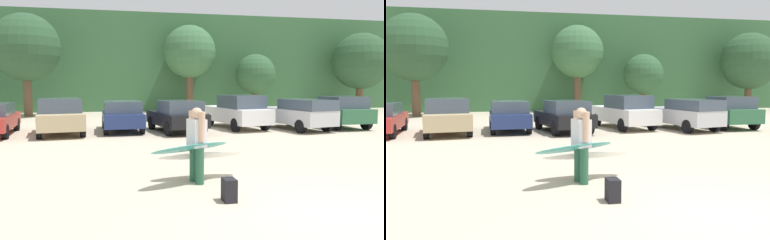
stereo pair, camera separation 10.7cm
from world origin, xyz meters
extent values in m
plane|color=beige|center=(0.00, 0.00, 0.00)|extent=(120.00, 120.00, 0.00)
cube|color=#38663D|center=(0.00, 32.01, 4.10)|extent=(108.00, 12.00, 8.20)
cylinder|color=brown|center=(-9.68, 22.16, 1.41)|extent=(0.57, 0.57, 2.81)
sphere|color=#284C2D|center=(-9.68, 22.16, 4.78)|extent=(4.62, 4.62, 4.62)
cylinder|color=brown|center=(2.23, 24.40, 1.54)|extent=(0.56, 0.56, 3.08)
sphere|color=#38663D|center=(2.23, 24.40, 4.87)|extent=(4.22, 4.22, 4.22)
cylinder|color=brown|center=(7.60, 23.65, 0.85)|extent=(0.47, 0.47, 1.70)
sphere|color=#2D5633|center=(7.60, 23.65, 3.08)|extent=(3.26, 3.26, 3.26)
cylinder|color=brown|center=(16.95, 23.18, 1.10)|extent=(0.57, 0.57, 2.20)
sphere|color=#284C2D|center=(16.95, 23.18, 4.23)|extent=(4.78, 4.78, 4.78)
cylinder|color=black|center=(-8.51, 13.84, 0.31)|extent=(0.27, 0.64, 0.62)
cylinder|color=black|center=(-8.26, 10.86, 0.31)|extent=(0.27, 0.64, 0.62)
cube|color=tan|center=(-6.22, 11.99, 0.67)|extent=(2.50, 4.23, 0.69)
cube|color=#3F4C5B|center=(-6.20, 11.85, 1.32)|extent=(2.05, 2.23, 0.62)
cylinder|color=black|center=(-7.28, 13.17, 0.32)|extent=(0.31, 0.67, 0.64)
cylinder|color=black|center=(-5.56, 13.43, 0.32)|extent=(0.31, 0.67, 0.64)
cylinder|color=black|center=(-6.89, 10.56, 0.32)|extent=(0.31, 0.67, 0.64)
cylinder|color=black|center=(-5.17, 10.82, 0.32)|extent=(0.31, 0.67, 0.64)
cube|color=navy|center=(-3.48, 12.69, 0.62)|extent=(1.98, 4.27, 0.61)
cube|color=#3F4C5B|center=(-3.46, 12.35, 1.20)|extent=(1.76, 2.53, 0.54)
cylinder|color=black|center=(-4.35, 14.03, 0.32)|extent=(0.25, 0.64, 0.63)
cylinder|color=black|center=(-2.74, 14.11, 0.32)|extent=(0.25, 0.64, 0.63)
cylinder|color=black|center=(-4.22, 11.27, 0.32)|extent=(0.25, 0.64, 0.63)
cylinder|color=black|center=(-2.61, 11.34, 0.32)|extent=(0.25, 0.64, 0.63)
cube|color=black|center=(-0.96, 11.86, 0.63)|extent=(2.51, 4.32, 0.60)
cube|color=#3F4C5B|center=(-0.86, 11.31, 1.22)|extent=(1.98, 2.20, 0.58)
cylinder|color=black|center=(-2.00, 13.03, 0.33)|extent=(0.33, 0.69, 0.66)
cylinder|color=black|center=(-0.40, 13.32, 0.33)|extent=(0.33, 0.69, 0.66)
cylinder|color=black|center=(-1.52, 10.39, 0.33)|extent=(0.33, 0.69, 0.66)
cylinder|color=black|center=(0.08, 10.68, 0.33)|extent=(0.33, 0.69, 0.66)
cube|color=white|center=(2.33, 12.74, 0.70)|extent=(2.57, 4.65, 0.74)
cube|color=#3F4C5B|center=(2.42, 12.23, 1.39)|extent=(2.03, 2.45, 0.64)
cylinder|color=black|center=(1.26, 14.02, 0.33)|extent=(0.34, 0.69, 0.66)
cylinder|color=black|center=(2.86, 14.32, 0.33)|extent=(0.34, 0.69, 0.66)
cylinder|color=black|center=(1.79, 11.17, 0.33)|extent=(0.34, 0.69, 0.66)
cylinder|color=black|center=(3.39, 11.46, 0.33)|extent=(0.34, 0.69, 0.66)
cube|color=silver|center=(5.05, 11.62, 0.68)|extent=(2.58, 4.52, 0.72)
cube|color=#3F4C5B|center=(5.23, 10.76, 1.29)|extent=(2.09, 2.81, 0.50)
cylinder|color=black|center=(3.99, 12.83, 0.32)|extent=(0.35, 0.67, 0.64)
cylinder|color=black|center=(5.53, 13.15, 0.32)|extent=(0.35, 0.67, 0.64)
cylinder|color=black|center=(4.57, 10.08, 0.32)|extent=(0.35, 0.67, 0.64)
cylinder|color=black|center=(6.10, 10.40, 0.32)|extent=(0.35, 0.67, 0.64)
cube|color=#2D6642|center=(7.56, 11.98, 0.70)|extent=(2.04, 3.95, 0.70)
cube|color=#3F4C5B|center=(7.57, 11.38, 1.34)|extent=(1.82, 1.87, 0.59)
cylinder|color=black|center=(6.65, 13.24, 0.35)|extent=(0.24, 0.71, 0.71)
cylinder|color=black|center=(8.39, 13.29, 0.35)|extent=(0.24, 0.71, 0.71)
cylinder|color=black|center=(6.73, 10.67, 0.35)|extent=(0.24, 0.71, 0.71)
cylinder|color=black|center=(8.46, 10.72, 0.35)|extent=(0.24, 0.71, 0.71)
cylinder|color=#26593F|center=(-1.98, 2.38, 0.42)|extent=(0.19, 0.19, 0.83)
cylinder|color=#26593F|center=(-2.06, 2.66, 0.42)|extent=(0.19, 0.19, 0.83)
cube|color=silver|center=(-2.02, 2.52, 1.15)|extent=(0.42, 0.49, 0.64)
sphere|color=#D8AD8C|center=(-2.02, 2.52, 1.60)|extent=(0.27, 0.27, 0.27)
cylinder|color=#D8AD8C|center=(-1.96, 2.30, 1.32)|extent=(0.19, 0.22, 0.68)
cylinder|color=#D8AD8C|center=(-2.08, 2.75, 1.32)|extent=(0.18, 0.21, 0.68)
cylinder|color=teal|center=(-1.93, 2.72, 0.25)|extent=(0.12, 0.12, 0.51)
cylinder|color=teal|center=(-1.98, 2.90, 0.25)|extent=(0.12, 0.12, 0.51)
cube|color=#3F7F66|center=(-1.96, 2.81, 0.70)|extent=(0.26, 0.30, 0.39)
sphere|color=#D8AD8C|center=(-1.96, 2.81, 0.97)|extent=(0.16, 0.16, 0.16)
cylinder|color=#D8AD8C|center=(-1.92, 2.67, 0.80)|extent=(0.11, 0.14, 0.41)
cylinder|color=#D8AD8C|center=(-1.99, 2.95, 0.80)|extent=(0.11, 0.12, 0.41)
ellipsoid|color=teal|center=(-2.16, 2.45, 0.83)|extent=(2.14, 1.42, 0.30)
ellipsoid|color=white|center=(-1.82, 2.90, 0.55)|extent=(2.16, 0.76, 0.30)
cube|color=black|center=(-1.70, 1.03, 0.23)|extent=(0.24, 0.34, 0.45)
camera|label=1|loc=(-3.86, -5.80, 2.26)|focal=35.31mm
camera|label=2|loc=(-3.76, -5.82, 2.26)|focal=35.31mm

